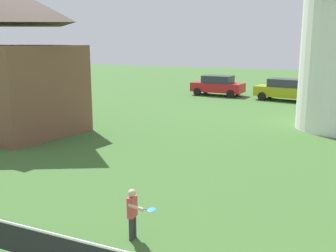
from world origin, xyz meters
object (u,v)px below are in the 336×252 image
object	(u,v)px
parked_car_mustard	(286,89)
chapel	(8,61)
player_far	(133,211)
parked_car_red	(218,85)

from	to	relation	value
parked_car_mustard	chapel	bearing A→B (deg)	-123.36
player_far	parked_car_mustard	world-z (taller)	parked_car_mustard
parked_car_red	parked_car_mustard	bearing A→B (deg)	-7.39
chapel	parked_car_mustard	bearing A→B (deg)	56.64
parked_car_red	chapel	distance (m)	17.12
parked_car_mustard	chapel	size ratio (longest dim) A/B	0.60
player_far	chapel	xyz separation A→B (m)	(-10.35, 6.77, 2.64)
parked_car_mustard	chapel	world-z (taller)	chapel
parked_car_red	parked_car_mustard	world-z (taller)	same
parked_car_mustard	player_far	bearing A→B (deg)	-89.68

